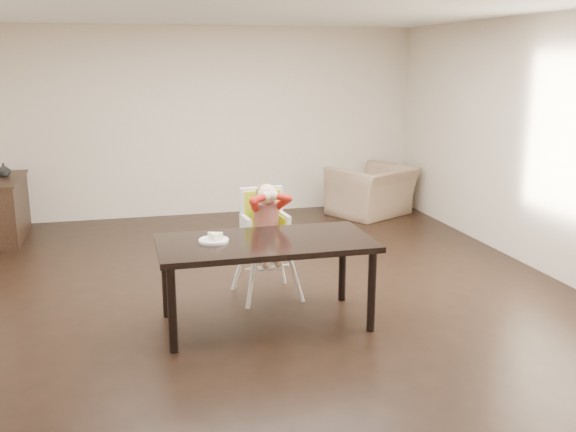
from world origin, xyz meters
The scene contains 8 objects.
ground centered at (0.00, 0.00, 0.00)m, with size 7.00×7.00×0.00m, color black.
room_walls centered at (0.00, 0.00, 1.86)m, with size 6.02×7.02×2.71m.
dining_table centered at (-0.18, -0.75, 0.67)m, with size 1.80×0.90×0.75m.
high_chair centered at (-0.03, -0.06, 0.78)m, with size 0.49×0.49×1.10m.
plate centered at (-0.61, -0.69, 0.77)m, with size 0.32×0.32×0.07m.
armchair centered at (2.20, 2.80, 0.48)m, with size 1.10×0.71×0.96m, color #9E8265.
sideboard centered at (-2.78, 2.70, 0.40)m, with size 0.44×1.26×0.79m.
vase centered at (-2.78, 2.82, 0.87)m, with size 0.17×0.17×0.17m, color #99999E.
Camera 1 is at (-1.29, -5.82, 2.22)m, focal length 40.00 mm.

